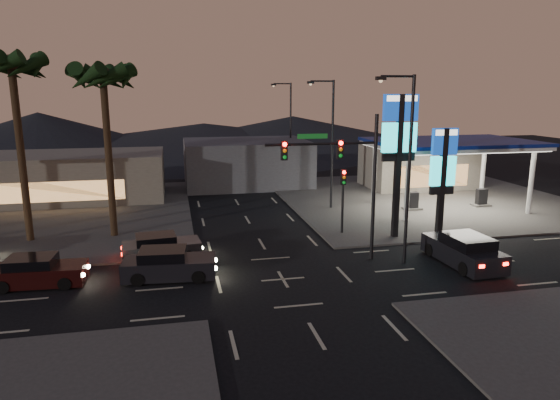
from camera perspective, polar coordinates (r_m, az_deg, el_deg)
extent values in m
plane|color=black|center=(25.16, 0.33, -9.05)|extent=(140.00, 140.00, 0.00)
cube|color=#47443F|center=(45.14, 15.98, 0.22)|extent=(24.00, 24.00, 0.12)
cube|color=#47443F|center=(41.40, -27.12, -1.75)|extent=(24.00, 24.00, 0.12)
cylinder|color=silver|center=(36.31, 14.37, 1.37)|extent=(0.36, 0.36, 5.00)
cylinder|color=silver|center=(41.71, 26.78, 1.81)|extent=(0.36, 0.36, 5.00)
cylinder|color=silver|center=(41.67, 10.73, 2.92)|extent=(0.36, 0.36, 5.00)
cylinder|color=silver|center=(46.46, 22.20, 3.17)|extent=(0.36, 0.36, 5.00)
cube|color=silver|center=(40.93, 19.02, 6.11)|extent=(12.00, 8.00, 0.50)
cube|color=white|center=(40.96, 18.99, 5.69)|extent=(11.60, 7.60, 0.06)
cube|color=navy|center=(40.92, 19.04, 6.32)|extent=(12.20, 8.20, 0.25)
cube|color=black|center=(40.16, 14.91, -0.11)|extent=(0.80, 0.50, 1.40)
cube|color=black|center=(43.19, 22.03, 0.26)|extent=(0.80, 0.50, 1.40)
cube|color=#726B5B|center=(50.08, 15.47, 3.67)|extent=(10.00, 6.00, 4.00)
cube|color=black|center=(31.79, 13.30, 3.56)|extent=(0.35, 0.35, 9.00)
cube|color=navy|center=(31.46, 13.64, 10.23)|extent=(2.20, 0.30, 1.60)
cube|color=white|center=(31.45, 13.69, 11.23)|extent=(1.98, 0.32, 0.35)
cube|color=#18E4E8|center=(31.57, 13.47, 6.97)|extent=(2.20, 0.30, 1.80)
cube|color=black|center=(31.70, 13.36, 4.81)|extent=(2.09, 0.28, 0.50)
cube|color=black|center=(32.24, 17.99, 1.60)|extent=(0.35, 0.35, 7.00)
cube|color=navy|center=(31.87, 18.31, 6.37)|extent=(1.60, 0.30, 1.60)
cube|color=white|center=(31.83, 18.38, 7.35)|extent=(1.44, 0.32, 0.35)
cube|color=#18E4E8|center=(32.09, 18.10, 3.18)|extent=(1.60, 0.30, 1.80)
cube|color=black|center=(32.29, 17.95, 1.08)|extent=(1.52, 0.28, 0.50)
cylinder|color=black|center=(27.51, 10.69, 1.28)|extent=(0.20, 0.20, 8.00)
cylinder|color=black|center=(26.13, 4.79, 6.42)|extent=(6.00, 0.14, 0.14)
cube|color=#0C3F14|center=(25.95, 3.74, 7.29)|extent=(1.60, 0.05, 0.25)
cube|color=black|center=(26.47, 6.86, 5.80)|extent=(0.32, 0.25, 1.00)
sphere|color=#FF0C07|center=(26.29, 6.99, 6.48)|extent=(0.22, 0.22, 0.22)
sphere|color=orange|center=(26.33, 6.97, 5.76)|extent=(0.20, 0.20, 0.20)
sphere|color=#0CB226|center=(26.37, 6.95, 5.05)|extent=(0.20, 0.20, 0.20)
cube|color=black|center=(25.66, 0.48, 5.68)|extent=(0.32, 0.25, 1.00)
sphere|color=#FF0C07|center=(25.48, 0.55, 6.38)|extent=(0.22, 0.22, 0.22)
sphere|color=orange|center=(25.51, 0.55, 5.64)|extent=(0.20, 0.20, 0.20)
sphere|color=#0CB226|center=(25.55, 0.55, 4.91)|extent=(0.20, 0.20, 0.20)
cylinder|color=black|center=(32.49, 7.16, -0.51)|extent=(0.16, 0.16, 4.00)
cube|color=black|center=(32.14, 7.25, 2.62)|extent=(0.32, 0.25, 1.00)
sphere|color=#FF0C07|center=(31.94, 7.35, 3.16)|extent=(0.22, 0.22, 0.22)
sphere|color=orange|center=(32.00, 7.34, 2.57)|extent=(0.20, 0.20, 0.20)
sphere|color=#0CB226|center=(32.05, 7.32, 1.99)|extent=(0.20, 0.20, 0.20)
cylinder|color=black|center=(27.07, 14.52, 3.07)|extent=(0.18, 0.18, 10.00)
cylinder|color=black|center=(26.36, 13.31, 13.60)|extent=(1.80, 0.12, 0.12)
cube|color=black|center=(25.99, 11.45, 13.48)|extent=(0.50, 0.25, 0.18)
sphere|color=#FFCC8C|center=(25.99, 11.44, 13.22)|extent=(0.20, 0.20, 0.20)
cylinder|color=black|center=(39.02, 5.99, 6.14)|extent=(0.18, 0.18, 10.00)
cylinder|color=black|center=(38.53, 4.85, 13.39)|extent=(1.80, 0.12, 0.12)
cube|color=black|center=(38.28, 3.52, 13.26)|extent=(0.50, 0.25, 0.18)
sphere|color=#FFCC8C|center=(38.27, 3.52, 13.08)|extent=(0.20, 0.20, 0.20)
cylinder|color=black|center=(52.45, 1.22, 7.79)|extent=(0.18, 0.18, 10.00)
cylinder|color=black|center=(52.08, 0.25, 13.15)|extent=(1.80, 0.12, 0.12)
cube|color=black|center=(51.90, -0.74, 13.05)|extent=(0.50, 0.25, 0.18)
sphere|color=#FFCC8C|center=(51.90, -0.74, 12.91)|extent=(0.20, 0.20, 0.20)
cylinder|color=black|center=(32.86, -18.97, 4.55)|extent=(0.44, 0.44, 10.20)
sphere|color=black|center=(32.62, -19.61, 13.45)|extent=(0.90, 0.90, 0.90)
cone|color=black|center=(32.48, -17.24, 13.09)|extent=(0.90, 2.74, 1.91)
cone|color=black|center=(33.43, -17.78, 13.02)|extent=(2.57, 2.57, 1.91)
cone|color=black|center=(33.90, -19.30, 12.90)|extent=(2.74, 0.90, 1.91)
cone|color=black|center=(33.65, -20.97, 12.79)|extent=(2.57, 2.57, 1.91)
cone|color=black|center=(32.80, -21.88, 12.75)|extent=(0.90, 2.74, 1.91)
cone|color=black|center=(31.83, -21.46, 12.82)|extent=(2.57, 2.57, 1.91)
cone|color=black|center=(31.32, -19.87, 12.96)|extent=(2.74, 0.90, 1.91)
cone|color=black|center=(31.60, -18.09, 13.07)|extent=(2.57, 2.57, 1.91)
cylinder|color=black|center=(33.79, -27.47, 4.54)|extent=(0.44, 0.44, 10.80)
sphere|color=black|center=(33.62, -28.41, 13.68)|extent=(0.90, 0.90, 0.90)
cone|color=black|center=(33.28, -26.15, 13.41)|extent=(0.90, 2.74, 1.91)
cone|color=black|center=(34.26, -26.42, 13.32)|extent=(2.57, 2.57, 1.91)
cone|color=black|center=(34.86, -27.76, 13.15)|extent=(2.74, 0.90, 1.91)
cone|color=black|center=(32.35, -28.99, 13.20)|extent=(2.74, 0.90, 1.91)
cone|color=black|center=(32.48, -27.20, 13.36)|extent=(2.57, 2.57, 1.91)
cube|color=#726B5B|center=(46.31, -23.12, 2.44)|extent=(16.00, 8.00, 4.00)
cube|color=#4C4C51|center=(49.87, -3.88, 4.29)|extent=(12.00, 9.00, 4.40)
cone|color=black|center=(85.46, -25.79, 7.00)|extent=(40.00, 40.00, 6.00)
cone|color=black|center=(85.52, 1.49, 7.88)|extent=(50.00, 50.00, 5.00)
cone|color=black|center=(83.33, -8.67, 7.28)|extent=(60.00, 60.00, 4.00)
cube|color=black|center=(25.72, -12.50, -7.52)|extent=(4.68, 2.31, 0.93)
cube|color=black|center=(25.56, -13.26, -6.23)|extent=(2.41, 1.95, 0.67)
cylinder|color=black|center=(26.52, -9.17, -7.31)|extent=(0.68, 0.31, 0.66)
cylinder|color=black|center=(24.88, -9.32, -8.66)|extent=(0.68, 0.31, 0.66)
cylinder|color=black|center=(26.80, -15.39, -7.39)|extent=(0.68, 0.31, 0.66)
cylinder|color=black|center=(25.18, -15.96, -8.73)|extent=(0.68, 0.31, 0.66)
sphere|color=#FFF2BF|center=(26.15, -7.40, -6.82)|extent=(0.23, 0.23, 0.23)
sphere|color=#FFF2BF|center=(24.99, -7.42, -7.75)|extent=(0.23, 0.23, 0.23)
cube|color=#FF140A|center=(26.57, -17.29, -6.79)|extent=(0.11, 0.26, 0.14)
cube|color=#FF140A|center=(25.43, -17.77, -7.70)|extent=(0.11, 0.26, 0.14)
cube|color=black|center=(26.92, -25.83, -7.66)|extent=(4.40, 2.05, 0.88)
cube|color=black|center=(26.83, -26.55, -6.48)|extent=(2.24, 1.78, 0.64)
cylinder|color=black|center=(27.38, -22.54, -7.53)|extent=(0.64, 0.27, 0.63)
cylinder|color=black|center=(25.87, -23.38, -8.76)|extent=(0.64, 0.27, 0.63)
cylinder|color=black|center=(28.17, -27.99, -7.50)|extent=(0.64, 0.27, 0.63)
cylinder|color=black|center=(26.70, -29.13, -8.68)|extent=(0.64, 0.27, 0.63)
sphere|color=#FFF2BF|center=(26.88, -21.08, -7.11)|extent=(0.22, 0.22, 0.22)
sphere|color=#FFF2BF|center=(25.80, -21.61, -7.96)|extent=(0.22, 0.22, 0.22)
cube|color=#4E4E50|center=(28.67, -13.36, -5.55)|extent=(4.41, 2.22, 0.87)
cube|color=black|center=(28.48, -14.00, -4.49)|extent=(2.28, 1.85, 0.63)
cylinder|color=black|center=(29.64, -10.87, -5.29)|extent=(0.64, 0.30, 0.62)
cylinder|color=black|center=(28.09, -10.43, -6.27)|extent=(0.64, 0.30, 0.62)
cylinder|color=black|center=(29.46, -16.11, -5.68)|extent=(0.64, 0.30, 0.62)
cylinder|color=black|center=(27.90, -15.96, -6.69)|extent=(0.64, 0.30, 0.62)
sphere|color=#FFF2BF|center=(29.43, -9.34, -4.77)|extent=(0.21, 0.21, 0.21)
sphere|color=#FFF2BF|center=(28.33, -8.97, -5.44)|extent=(0.21, 0.21, 0.21)
cube|color=#FF140A|center=(29.11, -17.65, -5.24)|extent=(0.10, 0.25, 0.13)
cube|color=#FF140A|center=(28.01, -17.61, -5.93)|extent=(0.10, 0.25, 0.13)
cube|color=black|center=(28.83, 20.15, -5.69)|extent=(2.36, 5.11, 1.03)
cube|color=black|center=(28.37, 20.65, -4.57)|extent=(2.06, 2.60, 0.74)
cylinder|color=black|center=(29.65, 16.81, -5.49)|extent=(0.31, 0.74, 0.73)
cylinder|color=black|center=(30.69, 19.90, -5.10)|extent=(0.31, 0.74, 0.73)
cylinder|color=black|center=(27.15, 20.35, -7.40)|extent=(0.31, 0.74, 0.73)
cylinder|color=black|center=(28.28, 23.58, -6.88)|extent=(0.31, 0.74, 0.73)
cube|color=#FF140A|center=(26.49, 22.06, -7.04)|extent=(0.29, 0.11, 0.16)
cube|color=#FF140A|center=(27.31, 24.37, -6.67)|extent=(0.29, 0.11, 0.16)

